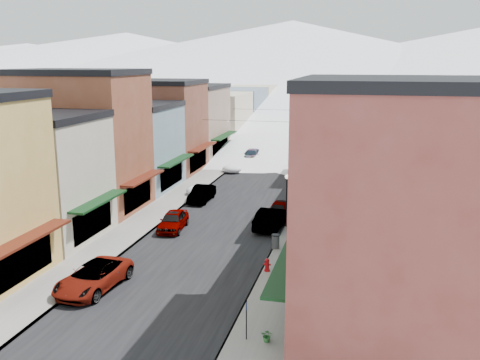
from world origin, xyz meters
The scene contains 39 objects.
ground centered at (0.00, 0.00, 0.00)m, with size 600.00×600.00×0.00m, color gray.
road centered at (0.00, 60.00, 0.01)m, with size 10.00×160.00×0.01m, color black.
sidewalk_left centered at (-6.60, 60.00, 0.07)m, with size 3.20×160.00×0.15m, color gray.
sidewalk_right centered at (6.60, 60.00, 0.07)m, with size 3.20×160.00×0.15m, color gray.
curb_left centered at (-5.05, 60.00, 0.07)m, with size 0.10×160.00×0.15m, color slate.
curb_right centered at (5.05, 60.00, 0.07)m, with size 0.10×160.00×0.15m, color slate.
bldg_l_cream centered at (-13.19, 12.50, 4.76)m, with size 11.30×8.20×9.50m.
bldg_l_brick_near centered at (-13.69, 20.50, 6.26)m, with size 12.30×8.20×12.50m.
bldg_l_grayblue centered at (-13.19, 29.00, 4.51)m, with size 11.30×9.20×9.00m.
bldg_l_brick_far centered at (-14.19, 38.00, 5.51)m, with size 13.30×9.20×11.00m.
bldg_l_tan centered at (-13.19, 48.00, 5.01)m, with size 11.30×11.20×10.00m.
bldg_r_brick_near centered at (13.69, 3.00, 6.26)m, with size 12.30×9.20×12.50m.
bldg_r_green centered at (13.19, 12.00, 4.76)m, with size 11.30×9.20×9.50m.
bldg_r_blue centered at (13.19, 21.00, 5.26)m, with size 11.30×9.20×10.50m.
bldg_r_cream centered at (13.69, 30.00, 4.51)m, with size 12.30×9.20×9.00m.
bldg_r_brick_far centered at (14.19, 39.00, 5.76)m, with size 13.30×9.20×11.50m.
bldg_r_tan centered at (13.19, 49.00, 4.76)m, with size 11.30×11.20×9.50m.
distant_blocks centered at (0.00, 83.00, 4.00)m, with size 34.00×55.00×8.00m.
mountain_ridge centered at (-19.47, 277.18, 14.36)m, with size 670.00×340.00×34.00m.
overhead_cables centered at (0.00, 47.50, 6.20)m, with size 16.40×15.04×0.04m.
car_white_suv centered at (-4.10, 4.83, 0.78)m, with size 2.59×5.61×1.56m, color white.
car_silver_sedan centered at (-3.50, 16.65, 0.76)m, with size 1.80×4.47×1.52m, color #ACAFB5.
car_dark_hatch centered at (-3.90, 25.55, 0.76)m, with size 1.61×4.60×1.52m, color black.
car_silver_wagon centered at (-3.64, 47.22, 0.77)m, with size 2.16×5.32×1.54m, color #92949A.
car_green_sedan centered at (4.03, 18.88, 0.84)m, with size 1.77×5.08×1.67m, color black.
car_gray_suv centered at (4.30, 22.52, 0.74)m, with size 1.75×4.34×1.48m, color gray.
car_black_sedan centered at (4.30, 45.29, 0.74)m, with size 2.07×5.09×1.48m, color black.
car_lane_silver centered at (-1.92, 57.35, 0.86)m, with size 2.03×5.05×1.72m, color #A4A6AC.
car_lane_white centered at (2.20, 62.70, 0.83)m, with size 2.75×5.97×1.66m, color silver.
fire_hydrant centered at (5.41, 9.61, 0.54)m, with size 0.49×0.37×0.84m.
parking_sign centered at (6.00, 1.00, 1.33)m, with size 0.08×0.27×2.02m.
trash_can centered at (5.23, 13.89, 0.67)m, with size 0.60×0.60×1.01m.
streetlamp_near centered at (5.20, 19.24, 2.83)m, with size 0.35×0.35×4.26m.
streetlamp_far centered at (5.78, 52.98, 2.82)m, with size 0.35×0.35×4.23m.
planter_near centered at (7.02, 1.00, 0.47)m, with size 0.57×0.50×0.64m, color #316F32.
planter_far centered at (7.44, 11.41, 0.45)m, with size 0.33×0.33×0.60m, color #335928.
snow_pile_near centered at (-4.29, 6.08, 0.50)m, with size 2.46×2.71×1.04m.
snow_pile_mid centered at (-4.88, 27.64, 0.48)m, with size 2.38×2.67×1.01m.
snow_pile_far centered at (-4.28, 39.12, 0.48)m, with size 2.38×2.66×1.01m.
Camera 1 is at (11.08, -21.79, 13.25)m, focal length 40.00 mm.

